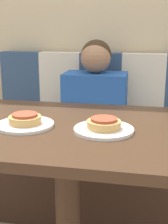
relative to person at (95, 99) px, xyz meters
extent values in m
cube|color=#C6B28E|center=(0.00, 0.33, 0.58)|extent=(7.00, 0.05, 2.60)
cube|color=#382319|center=(0.00, 0.00, -0.51)|extent=(1.37, 0.55, 0.42)
cube|color=navy|center=(-0.55, 0.23, -0.02)|extent=(0.27, 0.09, 0.56)
cube|color=beige|center=(-0.27, 0.23, -0.02)|extent=(0.27, 0.09, 0.56)
cube|color=navy|center=(0.00, 0.23, -0.02)|extent=(0.27, 0.09, 0.56)
cube|color=beige|center=(0.27, 0.23, -0.02)|extent=(0.27, 0.09, 0.56)
cube|color=#422B1C|center=(0.00, -0.70, 0.04)|extent=(1.00, 0.72, 0.03)
cylinder|color=#422B1C|center=(0.00, -0.70, -0.35)|extent=(0.10, 0.10, 0.74)
cube|color=#2356B2|center=(0.00, 0.00, -0.07)|extent=(0.37, 0.23, 0.46)
sphere|color=#9E7051|center=(0.00, 0.00, 0.24)|extent=(0.17, 0.17, 0.17)
sphere|color=#382819|center=(0.00, 0.02, 0.26)|extent=(0.18, 0.18, 0.18)
cylinder|color=white|center=(-0.15, -0.74, 0.06)|extent=(0.22, 0.22, 0.01)
cylinder|color=white|center=(0.15, -0.74, 0.06)|extent=(0.22, 0.22, 0.01)
cylinder|color=tan|center=(-0.15, -0.74, 0.08)|extent=(0.12, 0.12, 0.03)
cylinder|color=#AD472D|center=(-0.15, -0.74, 0.10)|extent=(0.09, 0.09, 0.01)
cylinder|color=tan|center=(0.15, -0.74, 0.08)|extent=(0.12, 0.12, 0.03)
cylinder|color=#AD472D|center=(0.15, -0.74, 0.10)|extent=(0.09, 0.09, 0.01)
camera|label=1|loc=(0.28, -1.79, 0.42)|focal=50.00mm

